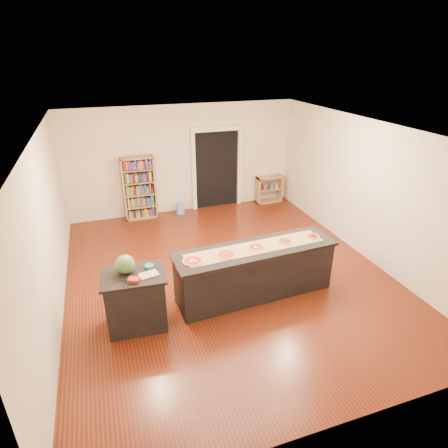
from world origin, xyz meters
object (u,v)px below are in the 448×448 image
object	(u,v)px
kitchen_island	(255,271)
waste_bin	(180,208)
watermelon	(125,264)
low_shelf	(269,189)
bookshelf	(139,188)
side_counter	(136,300)

from	to	relation	value
kitchen_island	waste_bin	distance (m)	4.04
waste_bin	watermelon	size ratio (longest dim) A/B	1.09
kitchen_island	low_shelf	distance (m)	4.60
low_shelf	waste_bin	world-z (taller)	low_shelf
bookshelf	low_shelf	world-z (taller)	bookshelf
low_shelf	waste_bin	bearing A→B (deg)	-178.92
side_counter	waste_bin	xyz separation A→B (m)	(1.63, 4.19, -0.32)
watermelon	bookshelf	bearing A→B (deg)	80.43
side_counter	waste_bin	size ratio (longest dim) A/B	3.02
kitchen_island	bookshelf	bearing A→B (deg)	106.32
low_shelf	watermelon	world-z (taller)	watermelon
low_shelf	watermelon	xyz separation A→B (m)	(-4.33, -4.16, 0.72)
waste_bin	bookshelf	bearing A→B (deg)	176.29
side_counter	low_shelf	xyz separation A→B (m)	(4.24, 4.24, -0.10)
bookshelf	low_shelf	xyz separation A→B (m)	(3.63, -0.02, -0.44)
low_shelf	watermelon	distance (m)	6.05
kitchen_island	low_shelf	size ratio (longest dim) A/B	3.80
kitchen_island	bookshelf	size ratio (longest dim) A/B	1.75
kitchen_island	watermelon	bearing A→B (deg)	179.17
waste_bin	kitchen_island	bearing A→B (deg)	-83.59
side_counter	low_shelf	size ratio (longest dim) A/B	1.28
low_shelf	bookshelf	bearing A→B (deg)	179.74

